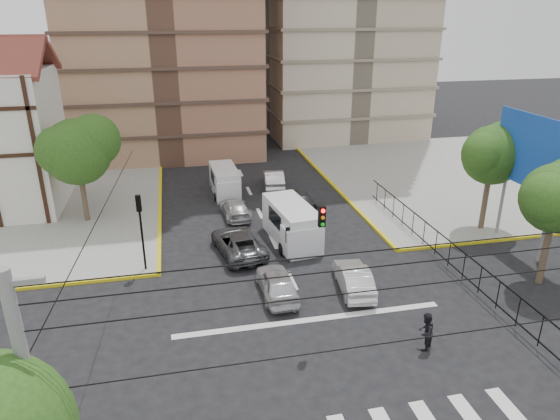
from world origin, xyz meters
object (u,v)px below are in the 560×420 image
object	(u,v)px
traffic_light_nw	(140,220)
pedestrian_crosswalk	(425,332)
van_right_lane	(293,225)
car_white_front_right	(354,278)
car_silver_front_left	(277,283)
van_left_lane	(225,182)

from	to	relation	value
traffic_light_nw	pedestrian_crosswalk	xyz separation A→B (m)	(11.99, -9.74, -2.24)
van_right_lane	pedestrian_crosswalk	bearing A→B (deg)	-82.52
car_white_front_right	pedestrian_crosswalk	distance (m)	5.50
car_silver_front_left	pedestrian_crosswalk	size ratio (longest dim) A/B	2.40
van_left_lane	car_silver_front_left	world-z (taller)	van_left_lane
pedestrian_crosswalk	van_left_lane	bearing A→B (deg)	-116.02
car_white_front_right	pedestrian_crosswalk	world-z (taller)	pedestrian_crosswalk
traffic_light_nw	van_left_lane	xyz separation A→B (m)	(5.82, 11.74, -2.07)
van_right_lane	traffic_light_nw	bearing A→B (deg)	-175.61
van_left_lane	pedestrian_crosswalk	distance (m)	22.35
van_right_lane	car_white_front_right	distance (m)	6.51
traffic_light_nw	car_white_front_right	world-z (taller)	traffic_light_nw
van_left_lane	car_white_front_right	size ratio (longest dim) A/B	1.16
car_silver_front_left	car_white_front_right	bearing A→B (deg)	174.69
van_right_lane	pedestrian_crosswalk	distance (m)	11.98
car_silver_front_left	van_right_lane	bearing A→B (deg)	-111.46
van_right_lane	van_left_lane	size ratio (longest dim) A/B	1.18
traffic_light_nw	car_silver_front_left	bearing A→B (deg)	-31.28
traffic_light_nw	car_silver_front_left	xyz separation A→B (m)	(6.69, -4.07, -2.40)
traffic_light_nw	car_white_front_right	bearing A→B (deg)	-22.33
traffic_light_nw	car_white_front_right	distance (m)	11.83
pedestrian_crosswalk	car_white_front_right	bearing A→B (deg)	-118.58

